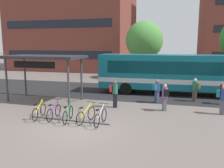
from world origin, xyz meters
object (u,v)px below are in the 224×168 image
Objects in this scene: transit_shelter at (43,59)px; commuter_teal_pack_4 at (222,98)px; city_bus at (175,73)px; commuter_red_pack_3 at (115,92)px; parked_bicycle_silver_4 at (101,117)px; commuter_teal_pack_1 at (157,90)px; parked_bicycle_yellow_3 at (86,115)px; commuter_olive_pack_5 at (195,88)px; street_tree_0 at (144,40)px; commuter_maroon_pack_2 at (224,91)px; parked_bicycle_yellow_0 at (39,111)px; commuter_black_pack_0 at (165,96)px; parked_bicycle_purple_1 at (54,112)px; parked_bicycle_green_2 at (68,114)px.

transit_shelter is 11.81m from commuter_teal_pack_4.
city_bus is 7.04× the size of commuter_red_pack_3.
parked_bicycle_silver_4 is at bearing -33.53° from transit_shelter.
parked_bicycle_yellow_3 is at bearing -175.06° from commuter_teal_pack_1.
commuter_olive_pack_5 is at bearing 133.59° from commuter_teal_pack_4.
city_bus is 9.54m from street_tree_0.
city_bus is 10.21m from transit_shelter.
city_bus reaches higher than commuter_maroon_pack_2.
commuter_maroon_pack_2 is (3.26, -2.56, -0.85)m from city_bus.
city_bus is 7.06× the size of parked_bicycle_yellow_0.
commuter_black_pack_0 is at bearing -71.32° from parked_bicycle_yellow_0.
parked_bicycle_yellow_0 is 0.25× the size of street_tree_0.
parked_bicycle_silver_4 is 17.50m from street_tree_0.
parked_bicycle_yellow_0 is at bearing -145.52° from commuter_red_pack_3.
commuter_teal_pack_4 is 1.03× the size of commuter_olive_pack_5.
commuter_maroon_pack_2 reaches higher than parked_bicycle_yellow_3.
commuter_red_pack_3 is 5.95m from commuter_olive_pack_5.
city_bus is at bearing -38.40° from commuter_olive_pack_5.
commuter_teal_pack_1 is at bearing -18.55° from parked_bicycle_yellow_3.
parked_bicycle_silver_4 is (0.83, -0.13, 0.00)m from parked_bicycle_yellow_3.
parked_bicycle_silver_4 is (3.57, -0.10, 0.00)m from parked_bicycle_yellow_0.
commuter_olive_pack_5 is (4.92, 6.46, 0.56)m from parked_bicycle_silver_4.
commuter_red_pack_3 reaches higher than commuter_teal_pack_1.
parked_bicycle_purple_1 is at bearing -91.06° from parked_bicycle_yellow_0.
parked_bicycle_purple_1 is 0.26× the size of street_tree_0.
commuter_red_pack_3 is (-3.14, -0.04, 0.05)m from commuter_black_pack_0.
commuter_red_pack_3 is 1.04× the size of commuter_olive_pack_5.
commuter_red_pack_3 is at bearing 49.16° from commuter_olive_pack_5.
parked_bicycle_green_2 is 17.55m from street_tree_0.
parked_bicycle_yellow_3 is 0.99× the size of commuter_teal_pack_4.
commuter_teal_pack_1 is 1.01× the size of commuter_maroon_pack_2.
transit_shelter is at bearing 165.80° from commuter_red_pack_3.
parked_bicycle_yellow_3 is at bearing -111.03° from commuter_red_pack_3.
commuter_teal_pack_1 is at bearing 12.49° from transit_shelter.
street_tree_0 is at bearing -12.46° from parked_bicycle_purple_1.
commuter_black_pack_0 is at bearing -36.36° from parked_bicycle_yellow_3.
commuter_teal_pack_1 is (3.16, 5.20, 0.55)m from parked_bicycle_yellow_3.
transit_shelter is (-5.44, 3.82, 2.64)m from parked_bicycle_silver_4.
street_tree_0 is (3.38, 16.91, 4.11)m from parked_bicycle_yellow_0.
street_tree_0 is at bearing 135.44° from commuter_teal_pack_4.
parked_bicycle_green_2 is 1.00× the size of commuter_teal_pack_4.
commuter_black_pack_0 reaches higher than parked_bicycle_purple_1.
parked_bicycle_silver_4 is at bearing 70.68° from commuter_olive_pack_5.
parked_bicycle_purple_1 is 1.00× the size of commuter_red_pack_3.
city_bus is 7.08× the size of commuter_teal_pack_4.
commuter_olive_pack_5 is (8.49, 6.36, 0.56)m from parked_bicycle_yellow_0.
parked_bicycle_purple_1 is at bearing -128.16° from city_bus.
commuter_teal_pack_4 is 3.19m from commuter_olive_pack_5.
commuter_teal_pack_1 is (7.77, 1.50, -2.08)m from transit_shelter.
street_tree_0 reaches higher than commuter_red_pack_3.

